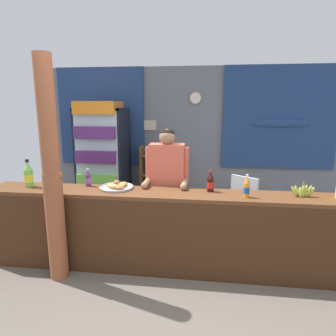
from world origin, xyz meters
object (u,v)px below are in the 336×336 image
soda_bottle_grape_soda (88,179)px  pastry_tray (117,187)px  bottle_shelf_rack (154,176)px  soda_bottle_lime_soda (28,175)px  drink_fridge (102,153)px  soda_bottle_cola (210,183)px  banana_bunch (303,191)px  shopkeeper (167,177)px  stall_counter (163,226)px  plastic_lawn_chair (248,199)px  timber_post (52,178)px  soda_bottle_orange_soda (247,188)px

soda_bottle_grape_soda → pastry_tray: size_ratio=0.55×
bottle_shelf_rack → soda_bottle_lime_soda: 2.34m
drink_fridge → soda_bottle_cola: 2.43m
drink_fridge → banana_bunch: size_ratio=7.25×
shopkeeper → banana_bunch: 1.53m
stall_counter → shopkeeper: (-0.02, 0.48, 0.44)m
drink_fridge → plastic_lawn_chair: (2.39, -0.51, -0.56)m
plastic_lawn_chair → timber_post: bearing=-145.2°
pastry_tray → banana_bunch: 2.03m
banana_bunch → stall_counter: bearing=-174.7°
drink_fridge → banana_bunch: (2.78, -1.68, -0.08)m
soda_bottle_lime_soda → shopkeeper: bearing=12.6°
soda_bottle_lime_soda → soda_bottle_orange_soda: size_ratio=1.33×
bottle_shelf_rack → soda_bottle_cola: bearing=-63.0°
soda_bottle_grape_soda → shopkeeper: bearing=14.7°
timber_post → drink_fridge: timber_post is taller
bottle_shelf_rack → shopkeeper: (0.45, -1.64, 0.40)m
soda_bottle_lime_soda → soda_bottle_grape_soda: bearing=9.6°
soda_bottle_lime_soda → soda_bottle_orange_soda: (2.49, -0.09, -0.03)m
timber_post → shopkeeper: bearing=32.9°
timber_post → soda_bottle_orange_soda: 2.02m
plastic_lawn_chair → banana_bunch: (0.39, -1.16, 0.48)m
soda_bottle_orange_soda → drink_fridge: bearing=141.0°
stall_counter → plastic_lawn_chair: size_ratio=4.78×
drink_fridge → plastic_lawn_chair: bearing=-12.1°
stall_counter → soda_bottle_grape_soda: bearing=165.3°
drink_fridge → shopkeeper: 1.85m
pastry_tray → shopkeeper: bearing=28.7°
timber_post → banana_bunch: 2.62m
timber_post → soda_bottle_grape_soda: size_ratio=11.03×
stall_counter → soda_bottle_grape_soda: 1.06m
drink_fridge → banana_bunch: 3.24m
drink_fridge → stall_counter: bearing=-54.1°
soda_bottle_orange_soda → pastry_tray: bearing=174.3°
soda_bottle_cola → soda_bottle_grape_soda: bearing=178.4°
plastic_lawn_chair → soda_bottle_cola: size_ratio=3.52×
stall_counter → soda_bottle_grape_soda: soda_bottle_grape_soda is taller
soda_bottle_grape_soda → timber_post: bearing=-112.0°
stall_counter → plastic_lawn_chair: stall_counter is taller
timber_post → pastry_tray: bearing=36.6°
timber_post → soda_bottle_orange_soda: size_ratio=9.53×
soda_bottle_lime_soda → banana_bunch: soda_bottle_lime_soda is taller
plastic_lawn_chair → banana_bunch: bearing=-71.5°
drink_fridge → shopkeeper: (1.29, -1.33, -0.06)m
soda_bottle_lime_soda → banana_bunch: 3.08m
soda_bottle_lime_soda → soda_bottle_cola: (2.12, 0.08, -0.04)m
timber_post → soda_bottle_cola: timber_post is taller
drink_fridge → banana_bunch: drink_fridge is taller
timber_post → soda_bottle_cola: size_ratio=9.64×
bottle_shelf_rack → pastry_tray: size_ratio=2.95×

